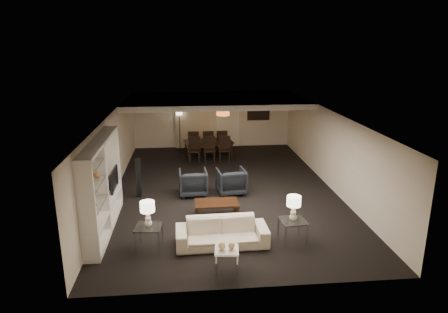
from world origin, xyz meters
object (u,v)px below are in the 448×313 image
at_px(chair_nm, 210,150).
at_px(chair_fl, 194,142).
at_px(pendant_light, 223,112).
at_px(side_table_right, 292,231).
at_px(armchair_left, 193,182).
at_px(television, 110,179).
at_px(floor_speaker, 139,178).
at_px(chair_fm, 208,142).
at_px(marble_table, 227,259).
at_px(table_lamp_left, 148,214).
at_px(dining_table, 209,150).
at_px(chair_nl, 194,150).
at_px(side_table_left, 149,237).
at_px(sofa, 222,232).
at_px(floor_lamp, 180,129).
at_px(chair_nr, 225,149).
at_px(coffee_table, 217,209).
at_px(chair_fr, 222,142).
at_px(vase_amber, 97,175).
at_px(table_lamp_right, 294,208).
at_px(armchair_right, 231,181).

bearing_deg(chair_nm, chair_fl, 116.78).
bearing_deg(pendant_light, side_table_right, -82.20).
distance_m(armchair_left, television, 2.68).
xyz_separation_m(floor_speaker, chair_fm, (2.40, 4.79, -0.11)).
bearing_deg(chair_fl, armchair_left, 90.43).
bearing_deg(marble_table, table_lamp_left, 147.09).
xyz_separation_m(pendant_light, side_table_right, (0.99, -7.22, -1.64)).
distance_m(dining_table, chair_nl, 0.90).
xyz_separation_m(side_table_left, table_lamp_left, (0.00, 0.00, 0.58)).
bearing_deg(armchair_left, table_lamp_left, 69.11).
xyz_separation_m(armchair_left, side_table_left, (-1.10, -3.30, -0.13)).
bearing_deg(chair_nm, sofa, -89.12).
bearing_deg(side_table_left, chair_nl, 79.65).
relative_size(chair_fl, floor_lamp, 0.57).
bearing_deg(chair_fl, sofa, 95.35).
height_order(floor_speaker, chair_nr, floor_speaker).
bearing_deg(marble_table, coffee_table, 90.00).
relative_size(sofa, chair_fl, 2.11).
height_order(coffee_table, chair_fr, chair_fr).
xyz_separation_m(side_table_right, vase_amber, (-4.60, 0.62, 1.37)).
height_order(vase_amber, chair_nr, vase_amber).
bearing_deg(chair_nr, coffee_table, -92.75).
distance_m(chair_nl, chair_fl, 1.30).
relative_size(sofa, floor_speaker, 1.73).
relative_size(vase_amber, chair_nl, 0.17).
xyz_separation_m(pendant_light, floor_speaker, (-2.98, -3.96, -1.30)).
distance_m(chair_fl, chair_fr, 1.20).
distance_m(armchair_left, chair_fm, 4.81).
bearing_deg(dining_table, floor_lamp, 121.00).
xyz_separation_m(table_lamp_right, chair_fl, (-2.17, 8.05, -0.35)).
xyz_separation_m(armchair_left, floor_speaker, (-1.67, -0.04, 0.22)).
distance_m(coffee_table, table_lamp_right, 2.42).
bearing_deg(chair_fl, television, 70.31).
bearing_deg(television, floor_lamp, -14.67).
height_order(table_lamp_right, television, television).
bearing_deg(chair_fm, chair_nr, 111.44).
height_order(armchair_left, side_table_left, armchair_left).
bearing_deg(chair_fl, marble_table, 94.95).
height_order(marble_table, chair_nm, chair_nm).
distance_m(armchair_left, side_table_left, 3.48).
relative_size(vase_amber, chair_fr, 0.17).
bearing_deg(chair_fm, coffee_table, 85.49).
distance_m(side_table_left, floor_speaker, 3.33).
bearing_deg(marble_table, sofa, 90.00).
relative_size(coffee_table, side_table_right, 2.00).
bearing_deg(side_table_left, dining_table, 76.09).
distance_m(sofa, dining_table, 7.40).
relative_size(armchair_left, chair_fr, 0.86).
relative_size(armchair_right, floor_lamp, 0.49).
bearing_deg(chair_nl, chair_nm, 4.56).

